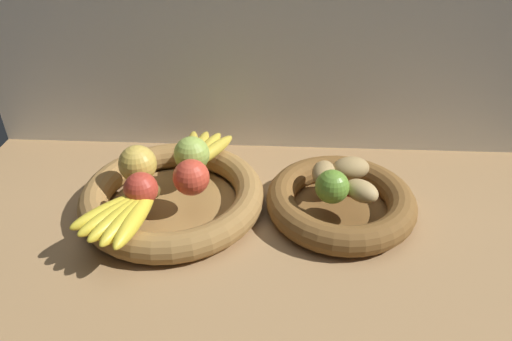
{
  "coord_description": "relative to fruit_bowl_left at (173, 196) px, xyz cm",
  "views": [
    {
      "loc": [
        2.28,
        -77.55,
        61.76
      ],
      "look_at": [
        -1.91,
        1.41,
        9.98
      ],
      "focal_mm": 32.85,
      "sensor_mm": 36.0,
      "label": 1
    }
  ],
  "objects": [
    {
      "name": "potato_oblong",
      "position": [
        31.67,
        2.86,
        5.21
      ],
      "size": [
        6.0,
        8.14,
        4.08
      ],
      "primitive_type": "ellipsoid",
      "rotation": [
        0.0,
        0.0,
        4.56
      ],
      "color": "#A38451",
      "rests_on": "fruit_bowl_right"
    },
    {
      "name": "back_wall",
      "position": [
        19.59,
        28.59,
        24.69
      ],
      "size": [
        140.0,
        3.0,
        55.0
      ],
      "color": "silver",
      "rests_on": "ground_plane"
    },
    {
      "name": "fruit_bowl_left",
      "position": [
        0.0,
        0.0,
        0.0
      ],
      "size": [
        38.77,
        38.77,
        5.98
      ],
      "color": "olive",
      "rests_on": "ground_plane"
    },
    {
      "name": "fruit_bowl_right",
      "position": [
        35.34,
        0.0,
        0.02
      ],
      "size": [
        31.11,
        31.11,
        5.98
      ],
      "color": "brown",
      "rests_on": "ground_plane"
    },
    {
      "name": "apple_red_front",
      "position": [
        -4.24,
        -6.68,
        6.51
      ],
      "size": [
        6.67,
        6.67,
        6.67
      ],
      "primitive_type": "sphere",
      "color": "#B73828",
      "rests_on": "fruit_bowl_left"
    },
    {
      "name": "chili_pepper",
      "position": [
        35.96,
        -3.09,
        4.32
      ],
      "size": [
        10.9,
        7.54,
        2.28
      ],
      "primitive_type": "cone",
      "rotation": [
        0.0,
        1.57,
        -0.52
      ],
      "color": "red",
      "rests_on": "fruit_bowl_right"
    },
    {
      "name": "apple_green_back",
      "position": [
        3.56,
        5.88,
        7.03
      ],
      "size": [
        7.71,
        7.71,
        7.71
      ],
      "primitive_type": "sphere",
      "color": "#99B74C",
      "rests_on": "fruit_bowl_left"
    },
    {
      "name": "potato_small",
      "position": [
        38.61,
        -3.27,
        5.24
      ],
      "size": [
        8.63,
        8.41,
        4.12
      ],
      "primitive_type": "ellipsoid",
      "rotation": [
        0.0,
        0.0,
        2.43
      ],
      "color": "tan",
      "rests_on": "fruit_bowl_right"
    },
    {
      "name": "apple_red_right",
      "position": [
        4.9,
        -2.68,
        6.86
      ],
      "size": [
        7.36,
        7.36,
        7.36
      ],
      "primitive_type": "sphere",
      "color": "#CC422D",
      "rests_on": "fruit_bowl_left"
    },
    {
      "name": "banana_bunch_front",
      "position": [
        -6.12,
        -12.21,
        4.85
      ],
      "size": [
        14.98,
        18.77,
        3.35
      ],
      "color": "yellow",
      "rests_on": "fruit_bowl_left"
    },
    {
      "name": "lime_near",
      "position": [
        32.71,
        -3.96,
        6.54
      ],
      "size": [
        6.72,
        6.72,
        6.72
      ],
      "primitive_type": "sphere",
      "color": "olive",
      "rests_on": "fruit_bowl_right"
    },
    {
      "name": "apple_golden_left",
      "position": [
        -6.93,
        1.29,
        7.12
      ],
      "size": [
        7.89,
        7.89,
        7.89
      ],
      "primitive_type": "sphere",
      "color": "gold",
      "rests_on": "fruit_bowl_left"
    },
    {
      "name": "potato_back",
      "position": [
        37.39,
        4.49,
        5.5
      ],
      "size": [
        8.97,
        7.24,
        4.65
      ],
      "primitive_type": "ellipsoid",
      "rotation": [
        0.0,
        0.0,
        0.21
      ],
      "color": "#A38451",
      "rests_on": "fruit_bowl_right"
    },
    {
      "name": "ground_plane",
      "position": [
        19.59,
        -1.41,
        -4.31
      ],
      "size": [
        140.0,
        90.0,
        3.0
      ],
      "primitive_type": "cube",
      "color": "#9E774C"
    },
    {
      "name": "banana_bunch_back",
      "position": [
        4.72,
        11.53,
        4.66
      ],
      "size": [
        12.09,
        17.44,
        2.96
      ],
      "color": "gold",
      "rests_on": "fruit_bowl_left"
    }
  ]
}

